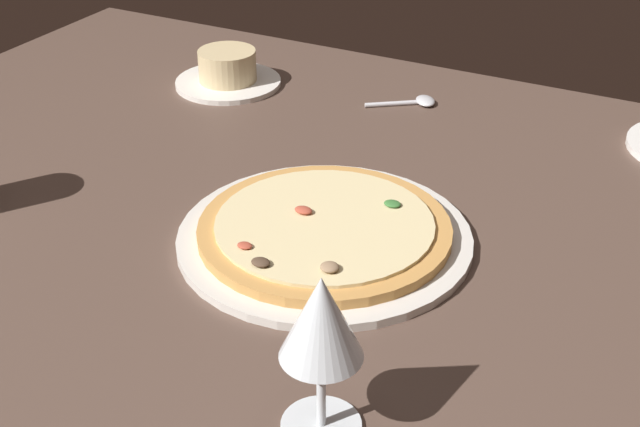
% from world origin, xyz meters
% --- Properties ---
extents(dining_table, '(1.50, 1.10, 0.04)m').
position_xyz_m(dining_table, '(0.00, 0.00, 0.02)').
color(dining_table, brown).
rests_on(dining_table, ground).
extents(pizza_main, '(0.33, 0.33, 0.03)m').
position_xyz_m(pizza_main, '(0.02, -0.01, 0.05)').
color(pizza_main, silver).
rests_on(pizza_main, dining_table).
extents(ramekin_on_saucer, '(0.17, 0.17, 0.06)m').
position_xyz_m(ramekin_on_saucer, '(-0.33, 0.32, 0.06)').
color(ramekin_on_saucer, silver).
rests_on(ramekin_on_saucer, dining_table).
extents(wine_glass_far, '(0.07, 0.07, 0.15)m').
position_xyz_m(wine_glass_far, '(0.15, -0.27, 0.15)').
color(wine_glass_far, silver).
rests_on(wine_glass_far, dining_table).
extents(spoon, '(0.10, 0.08, 0.01)m').
position_xyz_m(spoon, '(-0.03, 0.39, 0.04)').
color(spoon, silver).
rests_on(spoon, dining_table).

